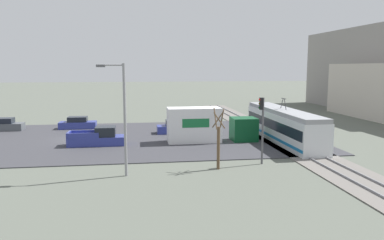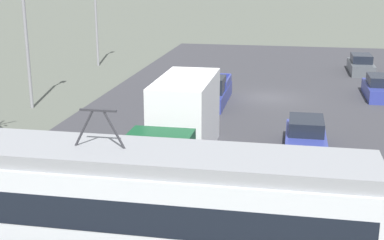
{
  "view_description": "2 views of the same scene",
  "coord_description": "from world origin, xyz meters",
  "px_view_note": "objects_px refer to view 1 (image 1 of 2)",
  "views": [
    {
      "loc": [
        40.79,
        6.12,
        7.75
      ],
      "look_at": [
        5.1,
        11.29,
        2.63
      ],
      "focal_mm": 35.0,
      "sensor_mm": 36.0,
      "label": 1
    },
    {
      "loc": [
        -1.48,
        35.03,
        8.43
      ],
      "look_at": [
        2.89,
        11.91,
        1.71
      ],
      "focal_mm": 50.0,
      "sensor_mm": 36.0,
      "label": 2
    }
  ],
  "objects_px": {
    "box_truck": "(206,126)",
    "sedan_car_1": "(78,124)",
    "pickup_truck": "(99,138)",
    "street_lamp_mid_block": "(122,112)",
    "street_tree": "(218,142)",
    "sedan_car_2": "(3,125)",
    "traffic_light_pole": "(262,121)",
    "sedan_car_0": "(175,128)",
    "light_rail_tram": "(283,125)"
  },
  "relations": [
    {
      "from": "light_rail_tram",
      "to": "pickup_truck",
      "type": "height_order",
      "value": "light_rail_tram"
    },
    {
      "from": "pickup_truck",
      "to": "street_lamp_mid_block",
      "type": "distance_m",
      "value": 11.87
    },
    {
      "from": "sedan_car_1",
      "to": "street_tree",
      "type": "relative_size",
      "value": 0.96
    },
    {
      "from": "box_truck",
      "to": "sedan_car_1",
      "type": "height_order",
      "value": "box_truck"
    },
    {
      "from": "sedan_car_2",
      "to": "sedan_car_0",
      "type": "bearing_deg",
      "value": 77.0
    },
    {
      "from": "sedan_car_1",
      "to": "sedan_car_2",
      "type": "distance_m",
      "value": 8.83
    },
    {
      "from": "light_rail_tram",
      "to": "pickup_truck",
      "type": "relative_size",
      "value": 2.8
    },
    {
      "from": "box_truck",
      "to": "traffic_light_pole",
      "type": "bearing_deg",
      "value": 16.65
    },
    {
      "from": "pickup_truck",
      "to": "sedan_car_0",
      "type": "distance_m",
      "value": 10.01
    },
    {
      "from": "sedan_car_0",
      "to": "street_lamp_mid_block",
      "type": "xyz_separation_m",
      "value": [
        16.62,
        -5.41,
        3.91
      ]
    },
    {
      "from": "sedan_car_0",
      "to": "traffic_light_pole",
      "type": "height_order",
      "value": "traffic_light_pole"
    },
    {
      "from": "pickup_truck",
      "to": "street_tree",
      "type": "height_order",
      "value": "street_tree"
    },
    {
      "from": "sedan_car_0",
      "to": "sedan_car_2",
      "type": "bearing_deg",
      "value": 77.0
    },
    {
      "from": "pickup_truck",
      "to": "sedan_car_1",
      "type": "bearing_deg",
      "value": -161.3
    },
    {
      "from": "box_truck",
      "to": "pickup_truck",
      "type": "xyz_separation_m",
      "value": [
        0.24,
        -10.86,
        -0.95
      ]
    },
    {
      "from": "pickup_truck",
      "to": "sedan_car_0",
      "type": "height_order",
      "value": "pickup_truck"
    },
    {
      "from": "light_rail_tram",
      "to": "traffic_light_pole",
      "type": "distance_m",
      "value": 10.26
    },
    {
      "from": "traffic_light_pole",
      "to": "street_tree",
      "type": "xyz_separation_m",
      "value": [
        1.01,
        -3.74,
        -1.34
      ]
    },
    {
      "from": "box_truck",
      "to": "sedan_car_1",
      "type": "distance_m",
      "value": 17.94
    },
    {
      "from": "sedan_car_1",
      "to": "pickup_truck",
      "type": "bearing_deg",
      "value": -161.3
    },
    {
      "from": "street_lamp_mid_block",
      "to": "sedan_car_0",
      "type": "bearing_deg",
      "value": 161.96
    },
    {
      "from": "box_truck",
      "to": "sedan_car_0",
      "type": "xyz_separation_m",
      "value": [
        -5.51,
        -2.66,
        -1.0
      ]
    },
    {
      "from": "street_lamp_mid_block",
      "to": "light_rail_tram",
      "type": "bearing_deg",
      "value": 122.96
    },
    {
      "from": "box_truck",
      "to": "sedan_car_1",
      "type": "relative_size",
      "value": 2.06
    },
    {
      "from": "sedan_car_1",
      "to": "street_lamp_mid_block",
      "type": "xyz_separation_m",
      "value": [
        21.63,
        6.43,
        3.94
      ]
    },
    {
      "from": "sedan_car_1",
      "to": "sedan_car_2",
      "type": "bearing_deg",
      "value": 91.52
    },
    {
      "from": "box_truck",
      "to": "sedan_car_0",
      "type": "height_order",
      "value": "box_truck"
    },
    {
      "from": "sedan_car_1",
      "to": "traffic_light_pole",
      "type": "distance_m",
      "value": 26.44
    },
    {
      "from": "pickup_truck",
      "to": "sedan_car_0",
      "type": "xyz_separation_m",
      "value": [
        -5.75,
        8.2,
        -0.05
      ]
    },
    {
      "from": "sedan_car_2",
      "to": "sedan_car_1",
      "type": "bearing_deg",
      "value": 91.52
    },
    {
      "from": "street_tree",
      "to": "street_lamp_mid_block",
      "type": "relative_size",
      "value": 0.58
    },
    {
      "from": "box_truck",
      "to": "street_lamp_mid_block",
      "type": "bearing_deg",
      "value": -36.0
    },
    {
      "from": "traffic_light_pole",
      "to": "sedan_car_2",
      "type": "bearing_deg",
      "value": -126.87
    },
    {
      "from": "light_rail_tram",
      "to": "sedan_car_2",
      "type": "relative_size",
      "value": 3.33
    },
    {
      "from": "box_truck",
      "to": "sedan_car_2",
      "type": "height_order",
      "value": "box_truck"
    },
    {
      "from": "light_rail_tram",
      "to": "street_lamp_mid_block",
      "type": "relative_size",
      "value": 1.98
    },
    {
      "from": "light_rail_tram",
      "to": "street_tree",
      "type": "xyz_separation_m",
      "value": [
        9.65,
        -8.98,
        0.43
      ]
    },
    {
      "from": "sedan_car_0",
      "to": "street_tree",
      "type": "relative_size",
      "value": 0.91
    },
    {
      "from": "sedan_car_2",
      "to": "traffic_light_pole",
      "type": "distance_m",
      "value": 32.76
    },
    {
      "from": "sedan_car_0",
      "to": "traffic_light_pole",
      "type": "distance_m",
      "value": 16.02
    },
    {
      "from": "sedan_car_0",
      "to": "box_truck",
      "type": "bearing_deg",
      "value": -154.23
    },
    {
      "from": "box_truck",
      "to": "sedan_car_1",
      "type": "xyz_separation_m",
      "value": [
        -10.52,
        -14.5,
        -1.03
      ]
    },
    {
      "from": "traffic_light_pole",
      "to": "street_lamp_mid_block",
      "type": "relative_size",
      "value": 0.67
    },
    {
      "from": "pickup_truck",
      "to": "street_lamp_mid_block",
      "type": "relative_size",
      "value": 0.71
    },
    {
      "from": "box_truck",
      "to": "street_lamp_mid_block",
      "type": "xyz_separation_m",
      "value": [
        11.11,
        -8.07,
        2.91
      ]
    },
    {
      "from": "traffic_light_pole",
      "to": "sedan_car_1",
      "type": "bearing_deg",
      "value": -138.91
    },
    {
      "from": "street_tree",
      "to": "street_lamp_mid_block",
      "type": "distance_m",
      "value": 7.59
    },
    {
      "from": "sedan_car_0",
      "to": "sedan_car_1",
      "type": "height_order",
      "value": "sedan_car_0"
    },
    {
      "from": "sedan_car_0",
      "to": "street_tree",
      "type": "xyz_separation_m",
      "value": [
        15.82,
        1.71,
        1.41
      ]
    },
    {
      "from": "sedan_car_1",
      "to": "street_lamp_mid_block",
      "type": "relative_size",
      "value": 0.56
    }
  ]
}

